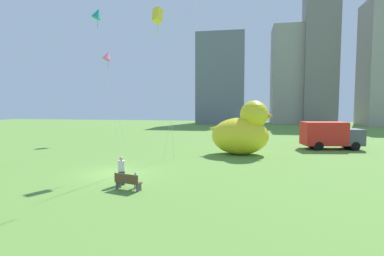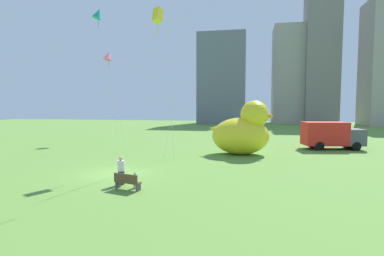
% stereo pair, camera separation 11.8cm
% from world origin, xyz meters
% --- Properties ---
extents(ground_plane, '(140.00, 140.00, 0.00)m').
position_xyz_m(ground_plane, '(0.00, 0.00, 0.00)').
color(ground_plane, '#5E8B38').
extents(park_bench, '(1.58, 0.81, 0.90)m').
position_xyz_m(park_bench, '(2.37, -3.59, 0.47)').
color(park_bench, brown).
rests_on(park_bench, ground).
extents(person_adult, '(0.40, 0.40, 1.64)m').
position_xyz_m(person_adult, '(1.60, -2.62, 0.90)').
color(person_adult, '#38476B').
rests_on(person_adult, ground).
extents(person_child, '(0.22, 0.22, 0.90)m').
position_xyz_m(person_child, '(2.67, -3.16, 0.50)').
color(person_child, silver).
rests_on(person_child, ground).
extents(giant_inflatable_duck, '(6.06, 3.89, 5.02)m').
position_xyz_m(giant_inflatable_duck, '(8.24, 9.39, 2.14)').
color(giant_inflatable_duck, yellow).
rests_on(giant_inflatable_duck, ground).
extents(box_truck, '(6.23, 3.24, 2.85)m').
position_xyz_m(box_truck, '(17.23, 14.49, 1.44)').
color(box_truck, red).
rests_on(box_truck, ground).
extents(city_skyline, '(45.35, 15.34, 32.12)m').
position_xyz_m(city_skyline, '(19.95, 58.56, 13.12)').
color(city_skyline, slate).
rests_on(city_skyline, ground).
extents(kite_teal, '(3.82, 3.73, 15.91)m').
position_xyz_m(kite_teal, '(-8.55, 14.01, 15.17)').
color(kite_teal, silver).
rests_on(kite_teal, ground).
extents(kite_yellow, '(1.50, 2.11, 12.42)m').
position_xyz_m(kite_yellow, '(1.50, 4.96, 11.70)').
color(kite_yellow, silver).
rests_on(kite_yellow, ground).
extents(kite_pink, '(2.07, 2.09, 11.87)m').
position_xyz_m(kite_pink, '(-9.49, 18.24, 11.13)').
color(kite_pink, silver).
rests_on(kite_pink, ground).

